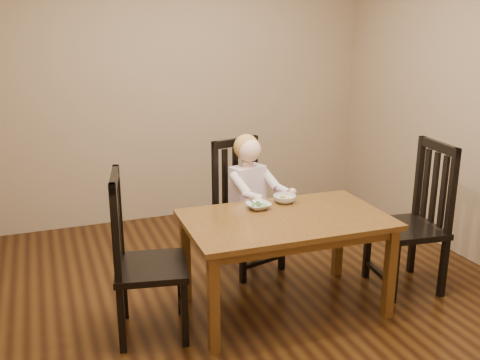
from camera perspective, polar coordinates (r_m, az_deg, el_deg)
name	(u,v)px	position (r m, az deg, el deg)	size (l,w,h in m)	color
room	(256,119)	(3.64, 1.73, 6.52)	(4.01, 4.01, 2.71)	#3F240D
dining_table	(285,228)	(3.71, 4.87, -5.13)	(1.41, 0.86, 0.69)	#43290F
chair_child	(245,208)	(4.40, 0.53, -2.99)	(0.56, 0.55, 1.07)	black
chair_left	(142,259)	(3.50, -10.42, -8.29)	(0.53, 0.55, 1.10)	black
chair_right	(414,220)	(4.26, 18.10, -4.06)	(0.52, 0.54, 1.14)	black
toddler	(249,191)	(4.31, 0.97, -1.18)	(0.36, 0.45, 0.61)	silver
bowl_peas	(258,206)	(3.83, 1.97, -2.77)	(0.17, 0.17, 0.04)	silver
bowl_veg	(285,199)	(3.98, 4.78, -2.01)	(0.17, 0.17, 0.05)	silver
fork	(254,204)	(3.79, 1.52, -2.60)	(0.06, 0.11, 0.05)	silver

